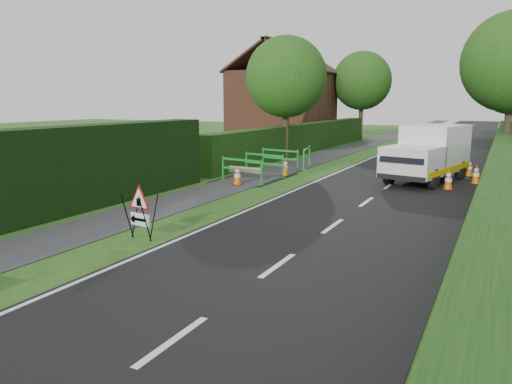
% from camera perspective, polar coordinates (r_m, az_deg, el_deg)
% --- Properties ---
extents(ground, '(120.00, 120.00, 0.00)m').
position_cam_1_polar(ground, '(10.40, -12.64, -7.90)').
color(ground, '#264B15').
rests_on(ground, ground).
extents(road_surface, '(6.00, 90.00, 0.02)m').
position_cam_1_polar(road_surface, '(42.91, 21.37, 5.39)').
color(road_surface, black).
rests_on(road_surface, ground).
extents(footpath, '(2.00, 90.00, 0.02)m').
position_cam_1_polar(footpath, '(43.74, 14.16, 5.87)').
color(footpath, '#2D2D30').
rests_on(footpath, ground).
extents(hedge_west_far, '(1.00, 24.00, 1.80)m').
position_cam_1_polar(hedge_west_far, '(31.86, 5.54, 4.55)').
color(hedge_west_far, '#14380F').
rests_on(hedge_west_far, ground).
extents(hedge_east, '(1.20, 50.00, 1.50)m').
position_cam_1_polar(hedge_east, '(23.84, 26.66, 1.53)').
color(hedge_east, '#14380F').
rests_on(hedge_east, ground).
extents(house_west, '(7.50, 7.40, 7.88)m').
position_cam_1_polar(house_west, '(41.00, 3.05, 9.94)').
color(house_west, brown).
rests_on(house_west, ground).
extents(tree_nw, '(4.40, 4.40, 6.70)m').
position_cam_1_polar(tree_nw, '(27.87, 3.47, 12.98)').
color(tree_nw, '#2D2116').
rests_on(tree_nw, ground).
extents(tree_fw, '(4.80, 4.80, 7.24)m').
position_cam_1_polar(tree_fw, '(43.05, 12.03, 12.32)').
color(tree_fw, '#2D2116').
rests_on(tree_fw, ground).
extents(tree_fe, '(4.20, 4.20, 6.33)m').
position_cam_1_polar(tree_fe, '(45.63, 27.05, 10.55)').
color(tree_fe, '#2D2116').
rests_on(tree_fe, ground).
extents(triangle_sign, '(0.85, 0.85, 1.10)m').
position_cam_1_polar(triangle_sign, '(11.89, -13.28, -1.79)').
color(triangle_sign, black).
rests_on(triangle_sign, ground).
extents(works_van, '(2.96, 5.19, 2.24)m').
position_cam_1_polar(works_van, '(21.21, 19.15, 4.32)').
color(works_van, silver).
rests_on(works_van, ground).
extents(traffic_cone_0, '(0.38, 0.38, 0.79)m').
position_cam_1_polar(traffic_cone_0, '(19.47, 21.15, 1.35)').
color(traffic_cone_0, black).
rests_on(traffic_cone_0, ground).
extents(traffic_cone_1, '(0.38, 0.38, 0.79)m').
position_cam_1_polar(traffic_cone_1, '(21.26, 23.87, 1.86)').
color(traffic_cone_1, black).
rests_on(traffic_cone_1, ground).
extents(traffic_cone_2, '(0.38, 0.38, 0.79)m').
position_cam_1_polar(traffic_cone_2, '(23.28, 23.18, 2.58)').
color(traffic_cone_2, black).
rests_on(traffic_cone_2, ground).
extents(traffic_cone_3, '(0.38, 0.38, 0.79)m').
position_cam_1_polar(traffic_cone_3, '(19.22, -2.15, 1.93)').
color(traffic_cone_3, black).
rests_on(traffic_cone_3, ground).
extents(traffic_cone_4, '(0.38, 0.38, 0.79)m').
position_cam_1_polar(traffic_cone_4, '(21.57, 3.38, 2.85)').
color(traffic_cone_4, black).
rests_on(traffic_cone_4, ground).
extents(ped_barrier_0, '(2.09, 0.78, 1.00)m').
position_cam_1_polar(ped_barrier_0, '(19.69, -1.65, 2.84)').
color(ped_barrier_0, '#198C2F').
rests_on(ped_barrier_0, ground).
extents(ped_barrier_1, '(2.09, 0.78, 1.00)m').
position_cam_1_polar(ped_barrier_1, '(21.54, 0.95, 3.49)').
color(ped_barrier_1, '#198C2F').
rests_on(ped_barrier_1, ground).
extents(ped_barrier_2, '(2.09, 0.76, 1.00)m').
position_cam_1_polar(ped_barrier_2, '(23.49, 2.76, 4.06)').
color(ped_barrier_2, '#198C2F').
rests_on(ped_barrier_2, ground).
extents(ped_barrier_3, '(0.79, 2.09, 1.00)m').
position_cam_1_polar(ped_barrier_3, '(24.39, 5.82, 4.25)').
color(ped_barrier_3, '#198C2F').
rests_on(ped_barrier_3, ground).
extents(redwhite_plank, '(1.50, 0.15, 0.25)m').
position_cam_1_polar(redwhite_plank, '(20.34, -1.28, 1.29)').
color(redwhite_plank, red).
rests_on(redwhite_plank, ground).
extents(hatchback_car, '(2.35, 3.35, 1.06)m').
position_cam_1_polar(hatchback_car, '(32.42, 19.54, 5.05)').
color(hatchback_car, silver).
rests_on(hatchback_car, ground).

